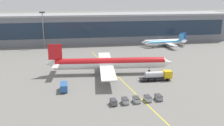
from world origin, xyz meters
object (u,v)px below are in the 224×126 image
(commuter_jet_far, at_px, (165,43))
(baggage_cart_2, at_px, (136,100))
(fuel_tanker, at_px, (158,75))
(baggage_cart_3, at_px, (148,98))
(commuter_jet_near, at_px, (165,41))
(baggage_cart_4, at_px, (158,97))
(main_airliner, at_px, (109,63))
(baggage_cart_0, at_px, (113,102))
(baggage_cart_1, at_px, (125,101))
(crew_van, at_px, (64,87))

(commuter_jet_far, bearing_deg, baggage_cart_2, -116.12)
(fuel_tanker, height_order, baggage_cart_3, fuel_tanker)
(baggage_cart_2, bearing_deg, commuter_jet_near, 64.35)
(fuel_tanker, distance_m, baggage_cart_2, 20.40)
(baggage_cart_3, distance_m, baggage_cart_4, 3.20)
(main_airliner, relative_size, baggage_cart_3, 16.97)
(fuel_tanker, distance_m, commuter_jet_near, 60.85)
(baggage_cart_0, distance_m, commuter_jet_near, 84.30)
(baggage_cart_0, height_order, commuter_jet_far, commuter_jet_far)
(baggage_cart_0, relative_size, baggage_cart_3, 1.00)
(main_airliner, relative_size, baggage_cart_1, 16.97)
(baggage_cart_0, relative_size, baggage_cart_4, 1.00)
(crew_van, relative_size, baggage_cart_4, 1.81)
(baggage_cart_2, height_order, baggage_cart_4, same)
(baggage_cart_2, xyz_separation_m, commuter_jet_near, (35.00, 72.88, 1.72))
(baggage_cart_3, height_order, baggage_cart_4, same)
(baggage_cart_1, relative_size, commuter_jet_near, 0.10)
(commuter_jet_far, bearing_deg, baggage_cart_0, -119.97)
(crew_van, height_order, baggage_cart_3, crew_van)
(baggage_cart_0, distance_m, baggage_cart_3, 9.60)
(fuel_tanker, bearing_deg, baggage_cart_3, -117.59)
(baggage_cart_3, relative_size, commuter_jet_near, 0.10)
(commuter_jet_far, bearing_deg, crew_van, -132.68)
(main_airliner, xyz_separation_m, commuter_jet_near, (38.17, 45.93, -1.38))
(crew_van, distance_m, baggage_cart_4, 28.14)
(fuel_tanker, distance_m, baggage_cart_0, 25.01)
(fuel_tanker, distance_m, commuter_jet_far, 58.16)
(baggage_cart_0, relative_size, baggage_cart_1, 1.00)
(baggage_cart_0, xyz_separation_m, commuter_jet_far, (40.80, 70.75, 1.58))
(commuter_jet_far, bearing_deg, commuter_jet_near, 77.85)
(baggage_cart_0, relative_size, baggage_cart_2, 1.00)
(baggage_cart_3, xyz_separation_m, commuter_jet_near, (31.81, 72.60, 1.72))
(baggage_cart_3, relative_size, baggage_cart_4, 1.00)
(fuel_tanker, height_order, commuter_jet_near, commuter_jet_near)
(baggage_cart_1, xyz_separation_m, baggage_cart_2, (3.19, 0.27, 0.00))
(main_airliner, distance_m, baggage_cart_1, 27.40)
(baggage_cart_0, height_order, baggage_cart_4, same)
(baggage_cart_2, relative_size, baggage_cart_4, 1.00)
(baggage_cart_1, height_order, baggage_cart_2, same)
(crew_van, xyz_separation_m, baggage_cart_1, (16.21, -12.11, -0.53))
(fuel_tanker, height_order, crew_van, fuel_tanker)
(baggage_cart_2, distance_m, baggage_cart_3, 3.20)
(baggage_cart_4, distance_m, commuter_jet_far, 75.10)
(baggage_cart_0, xyz_separation_m, commuter_jet_near, (41.37, 73.43, 1.72))
(fuel_tanker, bearing_deg, commuter_jet_near, 67.53)
(crew_van, height_order, baggage_cart_1, crew_van)
(baggage_cart_1, distance_m, baggage_cart_2, 3.20)
(commuter_jet_far, relative_size, commuter_jet_near, 0.91)
(main_airliner, bearing_deg, crew_van, -137.04)
(commuter_jet_near, bearing_deg, baggage_cart_4, -111.59)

